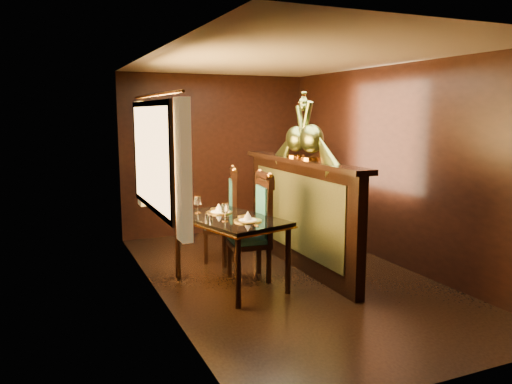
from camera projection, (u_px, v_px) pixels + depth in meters
ground at (287, 277)px, 5.85m from camera, size 5.00×5.00×0.00m
room_shell at (281, 142)px, 5.59m from camera, size 3.04×5.04×2.52m
partition at (299, 211)px, 6.14m from camera, size 0.26×2.70×1.36m
dining_table at (229, 224)px, 5.48m from camera, size 1.11×1.48×0.98m
chair_left at (258, 223)px, 5.72m from camera, size 0.50×0.52×1.26m
chair_right at (228, 211)px, 6.49m from camera, size 0.56×0.57×1.23m
peacock_left at (312, 126)px, 5.74m from camera, size 0.25×0.67×0.80m
peacock_right at (296, 128)px, 6.09m from camera, size 0.23×0.62×0.74m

